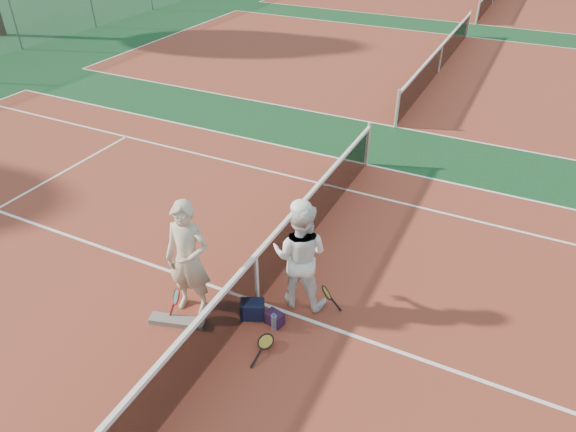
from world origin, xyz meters
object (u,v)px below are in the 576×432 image
(racket_black_held, at_px, (326,300))
(water_bottle, at_px, (274,323))
(player_b, at_px, (300,256))
(racket_spare, at_px, (266,343))
(racket_red, at_px, (177,304))
(player_a, at_px, (188,259))
(sports_bag_purple, at_px, (275,318))
(net_main, at_px, (257,279))
(sports_bag_navy, at_px, (252,309))

(racket_black_held, bearing_deg, water_bottle, 22.38)
(player_b, xyz_separation_m, racket_spare, (-0.02, -1.15, -0.87))
(player_b, xyz_separation_m, water_bottle, (-0.07, -0.78, -0.80))
(racket_red, relative_size, racket_black_held, 1.09)
(player_b, relative_size, water_bottle, 6.32)
(player_a, relative_size, racket_black_held, 3.86)
(racket_red, relative_size, sports_bag_purple, 2.06)
(player_a, xyz_separation_m, racket_red, (-0.09, -0.30, -0.72))
(racket_spare, bearing_deg, racket_black_held, -25.85)
(player_a, bearing_deg, net_main, 23.50)
(player_a, distance_m, sports_bag_navy, 1.31)
(player_a, bearing_deg, racket_black_held, 14.65)
(water_bottle, bearing_deg, racket_red, -163.94)
(net_main, distance_m, player_a, 1.15)
(racket_red, distance_m, sports_bag_purple, 1.56)
(net_main, distance_m, sports_bag_purple, 0.70)
(player_b, height_order, sports_bag_navy, player_b)
(racket_spare, bearing_deg, racket_red, 92.03)
(sports_bag_purple, bearing_deg, player_b, 79.52)
(racket_spare, xyz_separation_m, water_bottle, (-0.05, 0.36, 0.08))
(net_main, bearing_deg, sports_bag_purple, -32.38)
(racket_black_held, bearing_deg, sports_bag_purple, 14.89)
(racket_red, height_order, racket_black_held, racket_red)
(racket_red, height_order, water_bottle, racket_red)
(player_b, bearing_deg, racket_red, 28.27)
(racket_black_held, xyz_separation_m, water_bottle, (-0.57, -0.73, -0.11))
(sports_bag_purple, bearing_deg, water_bottle, -67.27)
(player_b, distance_m, sports_bag_purple, 1.07)
(racket_red, height_order, sports_bag_navy, racket_red)
(player_b, height_order, racket_spare, player_b)
(player_a, distance_m, water_bottle, 1.66)
(player_b, relative_size, sports_bag_purple, 6.89)
(player_a, xyz_separation_m, racket_spare, (1.46, -0.23, -0.93))
(racket_spare, distance_m, water_bottle, 0.38)
(racket_black_held, height_order, water_bottle, racket_black_held)
(net_main, relative_size, player_b, 5.79)
(racket_spare, height_order, sports_bag_purple, sports_bag_purple)
(player_b, height_order, sports_bag_purple, player_b)
(racket_red, distance_m, racket_spare, 1.57)
(racket_red, relative_size, water_bottle, 1.89)
(player_a, xyz_separation_m, player_b, (1.48, 0.91, -0.06))
(water_bottle, bearing_deg, sports_bag_purple, 112.73)
(player_b, height_order, water_bottle, player_b)
(player_b, xyz_separation_m, racket_black_held, (0.50, -0.05, -0.69))
(water_bottle, bearing_deg, racket_black_held, 52.01)
(water_bottle, bearing_deg, sports_bag_navy, 166.37)
(sports_bag_navy, bearing_deg, water_bottle, -13.63)
(racket_spare, bearing_deg, player_b, -1.55)
(racket_red, xyz_separation_m, sports_bag_navy, (1.05, 0.54, -0.14))
(player_a, height_order, racket_black_held, player_a)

